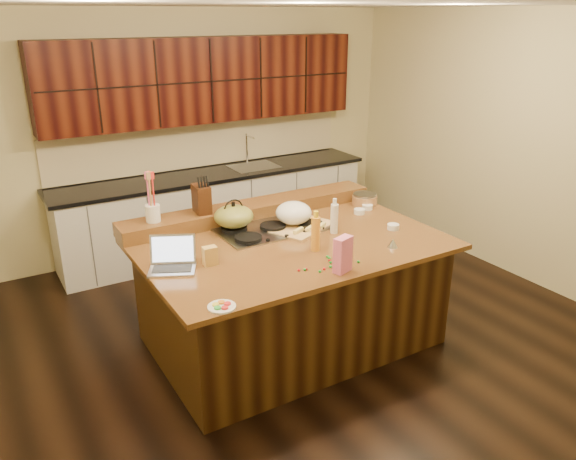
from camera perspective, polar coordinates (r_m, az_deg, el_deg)
room at (r=4.37m, az=0.34°, el=4.07°), size 5.52×5.02×2.72m
island at (r=4.71m, az=0.31°, el=-6.28°), size 2.40×1.60×0.92m
back_ledge at (r=5.07m, az=-3.78°, el=2.07°), size 2.40×0.30×0.12m
cooktop at (r=4.75m, az=-1.55°, el=0.21°), size 0.92×0.52×0.05m
back_counter at (r=6.52m, az=-7.62°, el=6.31°), size 3.70×0.66×2.40m
kettle at (r=4.69m, az=-5.54°, el=1.38°), size 0.25×0.25×0.18m
green_bowl at (r=4.69m, az=-5.54°, el=1.39°), size 0.37×0.37×0.18m
laptop at (r=4.12m, az=-11.65°, el=-3.01°), size 0.41×0.38×0.23m
oil_bottle at (r=4.30m, az=2.82°, el=-0.40°), size 0.08×0.08×0.27m
vinegar_bottle at (r=4.66m, az=4.72°, el=1.16°), size 0.07×0.07×0.25m
wooden_tray at (r=4.79m, az=0.74°, el=1.43°), size 0.64×0.57×0.22m
ramekin_a at (r=4.84m, az=10.63°, el=0.33°), size 0.12×0.12×0.04m
ramekin_b at (r=5.17m, az=7.26°, el=1.89°), size 0.11×0.11×0.04m
ramekin_c at (r=5.30m, az=8.06°, el=2.33°), size 0.11×0.11×0.04m
strainer_bowl at (r=5.42m, az=7.77°, el=3.03°), size 0.29×0.29×0.09m
kitchen_timer at (r=4.47m, az=10.59°, el=-1.31°), size 0.09×0.09×0.07m
pink_bag at (r=3.97m, az=5.59°, el=-2.50°), size 0.16×0.12×0.26m
candy_plate at (r=3.56m, az=-6.74°, el=-7.75°), size 0.19×0.19×0.01m
package_box at (r=4.12m, az=-7.93°, el=-2.61°), size 0.10×0.07×0.14m
utensil_crock at (r=4.71m, az=-13.56°, el=1.67°), size 0.14×0.14×0.14m
knife_block at (r=4.83m, az=-8.77°, el=3.14°), size 0.14×0.21×0.24m
gumdrop_0 at (r=4.20m, az=6.31°, el=-2.94°), size 0.02×0.02×0.02m
gumdrop_1 at (r=4.13m, az=4.34°, el=-3.30°), size 0.02×0.02×0.02m
gumdrop_2 at (r=4.19m, az=5.24°, el=-2.94°), size 0.02×0.02×0.02m
gumdrop_3 at (r=4.22m, az=4.02°, el=-2.72°), size 0.02×0.02×0.02m
gumdrop_4 at (r=4.00m, az=1.10°, el=-4.10°), size 0.02×0.02×0.02m
gumdrop_5 at (r=4.20m, az=4.21°, el=-2.84°), size 0.02×0.02×0.02m
gumdrop_6 at (r=4.03m, az=3.69°, el=-3.95°), size 0.02×0.02×0.02m
gumdrop_7 at (r=4.06m, az=4.33°, el=-3.74°), size 0.02×0.02×0.02m
gumdrop_8 at (r=4.16m, az=4.24°, el=-3.11°), size 0.02×0.02×0.02m
gumdrop_9 at (r=4.01m, az=1.71°, el=-4.04°), size 0.02×0.02×0.02m
gumdrop_10 at (r=4.02m, az=1.85°, el=-3.97°), size 0.02×0.02×0.02m
gumdrop_11 at (r=3.99m, az=3.26°, el=-4.21°), size 0.02×0.02×0.02m
gumdrop_12 at (r=4.13m, az=5.72°, el=-3.32°), size 0.02×0.02×0.02m
gumdrop_13 at (r=4.16m, az=7.17°, el=-3.22°), size 0.02×0.02×0.02m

